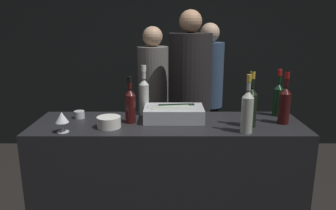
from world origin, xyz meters
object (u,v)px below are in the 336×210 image
(person_blond_tee, at_px, (153,95))
(person_grey_polo, at_px, (189,97))
(wine_glass, at_px, (62,118))
(person_in_hoodie, at_px, (208,90))
(rose_wine_bottle, at_px, (247,110))
(ice_bin_with_bottles, at_px, (173,113))
(champagne_bottle, at_px, (251,105))
(bowl_white, at_px, (109,122))
(candle_votive, at_px, (79,115))
(white_wine_bottle, at_px, (144,94))
(red_wine_bottle_black_foil, at_px, (130,104))
(red_wine_bottle_tall, at_px, (285,103))
(red_wine_bottle_burgundy, at_px, (278,98))

(person_blond_tee, distance_m, person_grey_polo, 0.55)
(wine_glass, xyz_separation_m, person_in_hoodie, (1.13, 1.66, -0.17))
(person_grey_polo, bearing_deg, wine_glass, 115.47)
(rose_wine_bottle, height_order, person_blond_tee, person_blond_tee)
(ice_bin_with_bottles, height_order, champagne_bottle, champagne_bottle)
(champagne_bottle, relative_size, person_blond_tee, 0.22)
(person_blond_tee, bearing_deg, wine_glass, 98.39)
(bowl_white, bearing_deg, champagne_bottle, 1.59)
(candle_votive, relative_size, white_wine_bottle, 0.20)
(wine_glass, xyz_separation_m, red_wine_bottle_black_foil, (0.41, 0.20, 0.04))
(red_wine_bottle_black_foil, height_order, person_grey_polo, person_grey_polo)
(bowl_white, height_order, candle_votive, bowl_white)
(red_wine_bottle_black_foil, bearing_deg, champagne_bottle, -5.70)
(bowl_white, height_order, person_grey_polo, person_grey_polo)
(person_grey_polo, bearing_deg, red_wine_bottle_tall, -172.63)
(white_wine_bottle, xyz_separation_m, person_blond_tee, (0.02, 1.08, -0.26))
(person_blond_tee, bearing_deg, bowl_white, 107.84)
(ice_bin_with_bottles, bearing_deg, person_blond_tee, 99.17)
(red_wine_bottle_tall, relative_size, red_wine_bottle_black_foil, 1.11)
(bowl_white, xyz_separation_m, person_grey_polo, (0.60, 1.00, -0.06))
(white_wine_bottle, xyz_separation_m, person_grey_polo, (0.39, 0.69, -0.18))
(person_grey_polo, bearing_deg, person_in_hoodie, -49.70)
(champagne_bottle, bearing_deg, wine_glass, -174.24)
(rose_wine_bottle, relative_size, person_grey_polo, 0.20)
(bowl_white, bearing_deg, person_blond_tee, 80.51)
(person_blond_tee, xyz_separation_m, person_grey_polo, (0.37, -0.40, 0.08))
(red_wine_bottle_black_foil, xyz_separation_m, white_wine_bottle, (0.08, 0.20, 0.02))
(red_wine_bottle_tall, bearing_deg, person_blond_tee, 126.35)
(bowl_white, bearing_deg, red_wine_bottle_tall, 4.27)
(wine_glass, xyz_separation_m, white_wine_bottle, (0.49, 0.41, 0.06))
(red_wine_bottle_black_foil, bearing_deg, rose_wine_bottle, -15.33)
(red_wine_bottle_tall, bearing_deg, candle_votive, 175.00)
(bowl_white, distance_m, white_wine_bottle, 0.40)
(red_wine_bottle_black_foil, distance_m, rose_wine_bottle, 0.79)
(wine_glass, distance_m, white_wine_bottle, 0.64)
(candle_votive, distance_m, white_wine_bottle, 0.50)
(candle_votive, height_order, white_wine_bottle, white_wine_bottle)
(red_wine_bottle_burgundy, relative_size, white_wine_bottle, 0.93)
(red_wine_bottle_tall, height_order, person_in_hoodie, person_in_hoodie)
(champagne_bottle, distance_m, person_grey_polo, 1.04)
(ice_bin_with_bottles, distance_m, red_wine_bottle_burgundy, 0.79)
(red_wine_bottle_tall, distance_m, white_wine_bottle, 1.00)
(candle_votive, distance_m, person_blond_tee, 1.28)
(bowl_white, xyz_separation_m, white_wine_bottle, (0.21, 0.31, 0.12))
(red_wine_bottle_burgundy, distance_m, person_in_hoodie, 1.34)
(candle_votive, height_order, red_wine_bottle_tall, red_wine_bottle_tall)
(ice_bin_with_bottles, xyz_separation_m, white_wine_bottle, (-0.22, 0.14, 0.10))
(champagne_bottle, relative_size, person_in_hoodie, 0.22)
(candle_votive, bearing_deg, ice_bin_with_bottles, -4.11)
(red_wine_bottle_tall, relative_size, rose_wine_bottle, 0.97)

